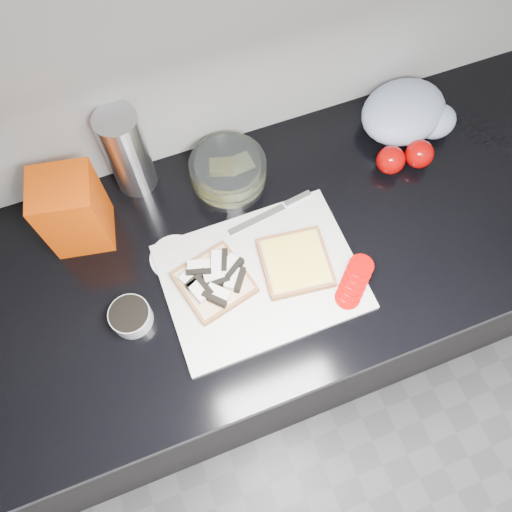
% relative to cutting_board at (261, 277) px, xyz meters
% --- Properties ---
extents(base_cabinet, '(3.50, 0.60, 0.86)m').
position_rel_cutting_board_xyz_m(base_cabinet, '(0.09, 0.07, -0.48)').
color(base_cabinet, black).
rests_on(base_cabinet, ground).
extents(countertop, '(3.50, 0.64, 0.04)m').
position_rel_cutting_board_xyz_m(countertop, '(0.09, 0.07, -0.03)').
color(countertop, black).
rests_on(countertop, base_cabinet).
extents(cutting_board, '(0.40, 0.30, 0.01)m').
position_rel_cutting_board_xyz_m(cutting_board, '(0.00, 0.00, 0.00)').
color(cutting_board, silver).
rests_on(cutting_board, countertop).
extents(bread_left, '(0.17, 0.17, 0.04)m').
position_rel_cutting_board_xyz_m(bread_left, '(-0.10, 0.02, 0.02)').
color(bread_left, '#CDB790').
rests_on(bread_left, cutting_board).
extents(bread_right, '(0.16, 0.16, 0.02)m').
position_rel_cutting_board_xyz_m(bread_right, '(0.08, -0.00, 0.02)').
color(bread_right, '#CDB790').
rests_on(bread_right, cutting_board).
extents(tomato_slices, '(0.12, 0.11, 0.03)m').
position_rel_cutting_board_xyz_m(tomato_slices, '(0.17, -0.09, 0.02)').
color(tomato_slices, '#9F0403').
rests_on(tomato_slices, cutting_board).
extents(knife, '(0.21, 0.04, 0.01)m').
position_rel_cutting_board_xyz_m(knife, '(0.10, 0.14, 0.01)').
color(knife, silver).
rests_on(knife, cutting_board).
extents(seed_tub, '(0.08, 0.08, 0.04)m').
position_rel_cutting_board_xyz_m(seed_tub, '(-0.28, 0.01, 0.02)').
color(seed_tub, '#B0B5B6').
rests_on(seed_tub, countertop).
extents(tub_lid, '(0.14, 0.14, 0.01)m').
position_rel_cutting_board_xyz_m(tub_lid, '(-0.16, 0.11, -0.00)').
color(tub_lid, white).
rests_on(tub_lid, countertop).
extents(glass_bowl, '(0.17, 0.17, 0.07)m').
position_rel_cutting_board_xyz_m(glass_bowl, '(0.02, 0.25, 0.03)').
color(glass_bowl, silver).
rests_on(glass_bowl, countertop).
extents(bread_bag, '(0.14, 0.13, 0.19)m').
position_rel_cutting_board_xyz_m(bread_bag, '(-0.32, 0.24, 0.09)').
color(bread_bag, '#E44C03').
rests_on(bread_bag, countertop).
extents(steel_canister, '(0.09, 0.09, 0.22)m').
position_rel_cutting_board_xyz_m(steel_canister, '(-0.18, 0.33, 0.10)').
color(steel_canister, silver).
rests_on(steel_canister, countertop).
extents(grocery_bag, '(0.26, 0.23, 0.10)m').
position_rel_cutting_board_xyz_m(grocery_bag, '(0.47, 0.25, 0.04)').
color(grocery_bag, '#9CAAC0').
rests_on(grocery_bag, countertop).
extents(whole_tomatoes, '(0.13, 0.07, 0.07)m').
position_rel_cutting_board_xyz_m(whole_tomatoes, '(0.41, 0.15, 0.03)').
color(whole_tomatoes, '#9F0403').
rests_on(whole_tomatoes, countertop).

